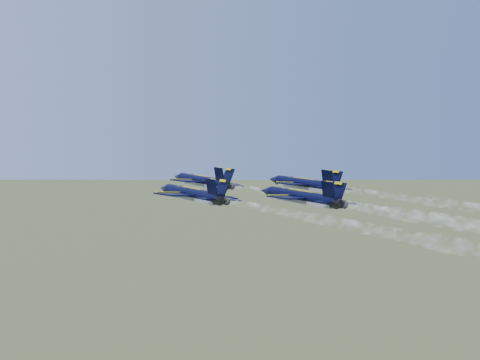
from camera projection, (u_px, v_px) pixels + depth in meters
jet_lead at (202, 181)px, 101.25m from camera, size 11.91×15.28×3.37m
jet_left at (192, 194)px, 85.88m from camera, size 11.91×15.28×3.37m
jet_right at (304, 184)px, 97.41m from camera, size 11.91×15.28×3.37m
jet_slot at (301, 197)px, 83.12m from camera, size 11.91×15.28×3.37m
smoke_trail_lead at (473, 223)px, 64.30m from camera, size 4.57×61.40×2.10m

